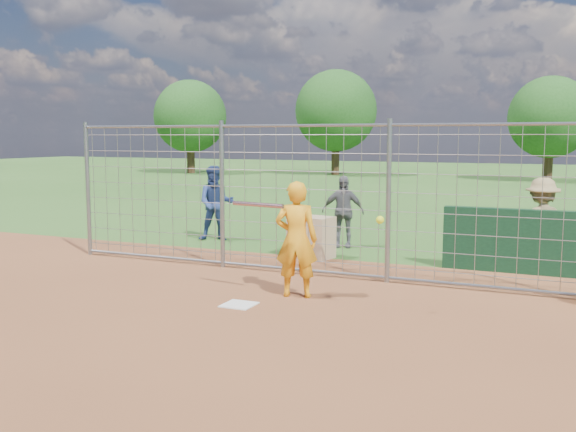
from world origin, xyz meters
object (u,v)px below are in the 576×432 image
at_px(bystander_a, 216,203).
at_px(equipment_bin, 311,237).
at_px(bystander_b, 343,212).
at_px(batter, 296,239).
at_px(bystander_c, 542,225).

height_order(bystander_a, equipment_bin, bystander_a).
xyz_separation_m(bystander_a, bystander_b, (2.88, 0.32, -0.08)).
bearing_deg(equipment_bin, bystander_a, 168.36).
distance_m(batter, bystander_a, 5.39).
bearing_deg(bystander_c, bystander_a, -29.01).
bearing_deg(equipment_bin, batter, -62.44).
distance_m(bystander_a, bystander_b, 2.90).
bearing_deg(bystander_b, bystander_a, 173.40).
height_order(bystander_b, bystander_c, bystander_c).
bearing_deg(bystander_a, bystander_b, -18.57).
bearing_deg(bystander_b, bystander_c, -26.98).
bearing_deg(equipment_bin, bystander_c, 15.53).
bearing_deg(bystander_a, batter, -72.31).
bearing_deg(batter, equipment_bin, -86.66).
height_order(batter, bystander_c, batter).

